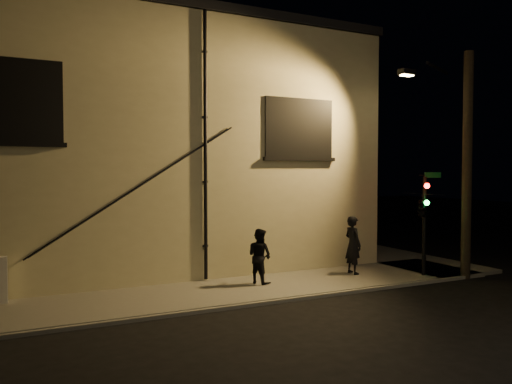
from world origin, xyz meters
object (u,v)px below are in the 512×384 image
pedestrian_a (353,245)px  streetlamp_pole (464,159)px  pedestrian_b (260,256)px  traffic_signal (422,207)px

pedestrian_a → streetlamp_pole: size_ratio=0.26×
pedestrian_b → traffic_signal: (5.17, -1.40, 1.44)m
traffic_signal → pedestrian_b: bearing=164.8°
traffic_signal → streetlamp_pole: bearing=-15.2°
pedestrian_b → streetlamp_pole: size_ratio=0.22×
pedestrian_a → traffic_signal: (1.75, -1.33, 1.31)m
traffic_signal → streetlamp_pole: streetlamp_pole is taller
pedestrian_b → traffic_signal: 5.55m
streetlamp_pole → traffic_signal: bearing=164.8°
pedestrian_b → traffic_signal: bearing=-127.3°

